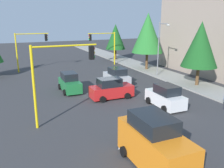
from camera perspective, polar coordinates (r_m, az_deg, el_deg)
name	(u,v)px	position (r m, az deg, el deg)	size (l,w,h in m)	color
ground_plane	(104,92)	(25.55, -1.83, -1.95)	(120.00, 120.00, 0.00)	#353538
sidewalk_kerb	(161,73)	(34.70, 11.28, 2.47)	(80.00, 4.00, 0.15)	gray
lane_arrow_near	(131,152)	(14.74, 4.35, -15.40)	(2.40, 1.10, 1.10)	silver
apartment_block	(224,22)	(37.28, 24.65, 12.97)	(16.92, 9.30, 13.91)	gray
traffic_signal_far_left	(104,42)	(39.70, -1.90, 9.70)	(0.36, 4.59, 5.29)	yellow
traffic_signal_far_right	(30,44)	(37.01, -18.56, 8.75)	(0.36, 4.59, 5.49)	yellow
traffic_signal_near_right	(60,69)	(17.35, -12.10, 3.50)	(0.36, 4.59, 5.79)	yellow
street_lamp_curbside	(160,43)	(32.18, 11.17, 9.22)	(2.15, 0.28, 7.00)	slate
tree_roadside_far	(116,37)	(44.84, 0.82, 10.91)	(3.55, 3.55, 6.46)	brown
tree_roadside_near	(200,45)	(28.62, 19.84, 8.63)	(3.93, 3.93, 7.17)	brown
tree_roadside_mid	(148,33)	(36.19, 8.30, 11.64)	(4.49, 4.49, 8.23)	brown
delivery_van_orange	(154,144)	(13.02, 9.81, -13.56)	(4.80, 2.22, 2.77)	orange
car_green	(70,83)	(26.09, -9.79, 0.24)	(3.84, 1.92, 1.98)	#1E7238
car_silver	(117,77)	(28.33, 1.11, 1.65)	(4.00, 2.11, 1.98)	#B2B5BA
car_red	(111,89)	(23.48, -0.24, -1.19)	(2.03, 4.09, 1.98)	red
car_white	(165,97)	(21.72, 12.31, -2.92)	(3.87, 2.04, 1.98)	white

